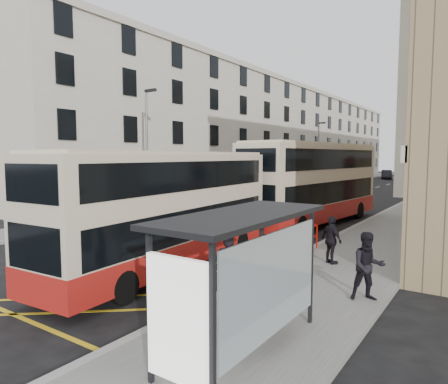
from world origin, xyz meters
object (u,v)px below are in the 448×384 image
Objects in this scene: car_silver at (348,178)px; double_decker_rear at (314,183)px; pedestrian_near at (227,268)px; car_red at (441,177)px; pedestrian_far at (332,240)px; pedestrian_mid at (368,266)px; white_van at (331,181)px; double_decker_front at (169,210)px; car_dark at (387,175)px; street_lamp_near at (147,145)px; bus_shelter at (239,255)px; street_lamp_far at (319,150)px.

double_decker_rear is at bearing -64.36° from car_silver.
car_red is (-1.33, 62.03, -0.31)m from pedestrian_near.
pedestrian_far is 44.81m from car_silver.
pedestrian_near reaches higher than pedestrian_far.
car_silver is at bearing 75.64° from pedestrian_mid.
pedestrian_near is 3.70m from pedestrian_mid.
white_van is at bearing 78.46° from pedestrian_mid.
double_decker_rear is 2.39× the size of car_red.
car_dark is at bearing 91.83° from double_decker_front.
pedestrian_near is (2.92, -13.34, -1.34)m from double_decker_rear.
pedestrian_near is 0.38× the size of car_silver.
white_van is (1.15, 31.68, -3.88)m from street_lamp_near.
double_decker_rear reaches higher than double_decker_front.
pedestrian_mid is 0.38× the size of car_dark.
bus_shelter is 6.84m from double_decker_front.
bus_shelter is 16.40m from double_decker_rear.
double_decker_front is at bearing -97.05° from car_dark.
bus_shelter is 66.45m from car_dark.
street_lamp_far is 1.70× the size of car_dark.
bus_shelter is 2.34× the size of pedestrian_mid.
street_lamp_near is at bearing -80.30° from car_silver.
bus_shelter reaches higher than pedestrian_near.
car_red is (-3.14, 64.38, -1.41)m from bus_shelter.
pedestrian_far is at bearing 92.18° from pedestrian_mid.
pedestrian_far is 38.77m from white_van.
double_decker_rear is 6.58× the size of pedestrian_mid.
pedestrian_near is 43.33m from white_van.
pedestrian_mid is 3.58m from pedestrian_far.
double_decker_front reaches higher than white_van.
car_red is at bearing 92.80° from bus_shelter.
bus_shelter is 0.41× the size of double_decker_front.
double_decker_front is 6.14× the size of pedestrian_far.
car_silver is 0.99× the size of car_dark.
double_decker_front is at bearing -66.17° from white_van.
double_decker_rear is 2.53× the size of car_dark.
pedestrian_mid is at bearing 156.24° from pedestrian_far.
pedestrian_near is 0.38× the size of car_dark.
pedestrian_mid is at bearing -90.91° from car_dark.
street_lamp_far is 4.51× the size of pedestrian_near.
car_red is (10.25, 13.92, -0.07)m from car_silver.
pedestrian_near is at bearing -176.62° from pedestrian_mid.
car_silver is (1.30, 38.07, -3.84)m from street_lamp_near.
pedestrian_far is 58.96m from car_dark.
white_van is at bearing 112.92° from double_decker_rear.
white_van is at bearing -79.69° from car_silver.
pedestrian_mid is 48.23m from car_silver.
pedestrian_near is at bearing -64.81° from car_silver.
double_decker_front is 0.87× the size of double_decker_rear.
double_decker_rear reaches higher than car_dark.
double_decker_front reaches higher than pedestrian_far.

